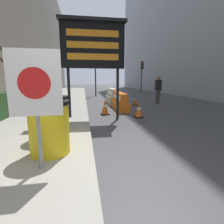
{
  "coord_description": "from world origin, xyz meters",
  "views": [
    {
      "loc": [
        -0.15,
        -2.52,
        1.46
      ],
      "look_at": [
        0.9,
        3.95,
        0.26
      ],
      "focal_mm": 28.0,
      "sensor_mm": 36.0,
      "label": 1
    }
  ],
  "objects_px": {
    "message_board": "(93,46)",
    "traffic_cone_mid": "(105,107)",
    "traffic_light_near_curb": "(95,65)",
    "warning_sign": "(35,90)",
    "traffic_cone_near": "(139,110)",
    "jersey_barrier_cream": "(113,97)",
    "barrel_drum_middle": "(53,117)",
    "traffic_light_far_side": "(142,70)",
    "pedestrian_worker": "(158,87)",
    "traffic_cone_far": "(135,100)",
    "barrel_drum_foreground": "(49,128)",
    "jersey_barrier_orange_near": "(120,102)"
  },
  "relations": [
    {
      "from": "message_board",
      "to": "traffic_cone_far",
      "type": "height_order",
      "value": "message_board"
    },
    {
      "from": "traffic_light_near_curb",
      "to": "jersey_barrier_cream",
      "type": "bearing_deg",
      "value": -83.09
    },
    {
      "from": "message_board",
      "to": "traffic_light_near_curb",
      "type": "relative_size",
      "value": 0.9
    },
    {
      "from": "traffic_cone_near",
      "to": "traffic_light_far_side",
      "type": "height_order",
      "value": "traffic_light_far_side"
    },
    {
      "from": "warning_sign",
      "to": "traffic_cone_mid",
      "type": "distance_m",
      "value": 5.1
    },
    {
      "from": "barrel_drum_foreground",
      "to": "warning_sign",
      "type": "xyz_separation_m",
      "value": [
        -0.04,
        -0.59,
        0.7
      ]
    },
    {
      "from": "barrel_drum_foreground",
      "to": "pedestrian_worker",
      "type": "distance_m",
      "value": 8.91
    },
    {
      "from": "barrel_drum_middle",
      "to": "traffic_light_near_curb",
      "type": "height_order",
      "value": "traffic_light_near_curb"
    },
    {
      "from": "barrel_drum_foreground",
      "to": "traffic_cone_far",
      "type": "xyz_separation_m",
      "value": [
        3.64,
        6.77,
        -0.33
      ]
    },
    {
      "from": "message_board",
      "to": "jersey_barrier_orange_near",
      "type": "height_order",
      "value": "message_board"
    },
    {
      "from": "message_board",
      "to": "traffic_cone_mid",
      "type": "xyz_separation_m",
      "value": [
        0.52,
        1.02,
        -2.3
      ]
    },
    {
      "from": "traffic_cone_mid",
      "to": "traffic_light_far_side",
      "type": "bearing_deg",
      "value": 64.84
    },
    {
      "from": "barrel_drum_middle",
      "to": "traffic_light_far_side",
      "type": "distance_m",
      "value": 17.23
    },
    {
      "from": "traffic_cone_mid",
      "to": "traffic_cone_far",
      "type": "distance_m",
      "value": 3.36
    },
    {
      "from": "jersey_barrier_cream",
      "to": "traffic_cone_near",
      "type": "bearing_deg",
      "value": -85.22
    },
    {
      "from": "jersey_barrier_cream",
      "to": "traffic_cone_far",
      "type": "height_order",
      "value": "jersey_barrier_cream"
    },
    {
      "from": "warning_sign",
      "to": "jersey_barrier_cream",
      "type": "distance_m",
      "value": 8.56
    },
    {
      "from": "barrel_drum_foreground",
      "to": "pedestrian_worker",
      "type": "xyz_separation_m",
      "value": [
        5.23,
        7.2,
        0.39
      ]
    },
    {
      "from": "traffic_cone_near",
      "to": "pedestrian_worker",
      "type": "distance_m",
      "value": 4.61
    },
    {
      "from": "traffic_cone_near",
      "to": "traffic_cone_mid",
      "type": "relative_size",
      "value": 0.92
    },
    {
      "from": "jersey_barrier_cream",
      "to": "barrel_drum_middle",
      "type": "bearing_deg",
      "value": -110.93
    },
    {
      "from": "barrel_drum_foreground",
      "to": "jersey_barrier_orange_near",
      "type": "bearing_deg",
      "value": 65.5
    },
    {
      "from": "warning_sign",
      "to": "traffic_light_far_side",
      "type": "distance_m",
      "value": 18.57
    },
    {
      "from": "traffic_cone_far",
      "to": "barrel_drum_middle",
      "type": "bearing_deg",
      "value": -122.83
    },
    {
      "from": "message_board",
      "to": "traffic_light_far_side",
      "type": "xyz_separation_m",
      "value": [
        6.28,
        13.28,
        -0.06
      ]
    },
    {
      "from": "traffic_cone_mid",
      "to": "traffic_light_far_side",
      "type": "height_order",
      "value": "traffic_light_far_side"
    },
    {
      "from": "traffic_light_far_side",
      "to": "pedestrian_worker",
      "type": "relative_size",
      "value": 2.06
    },
    {
      "from": "barrel_drum_foreground",
      "to": "traffic_light_far_side",
      "type": "xyz_separation_m",
      "value": [
        7.28,
        16.43,
        1.94
      ]
    },
    {
      "from": "traffic_light_near_curb",
      "to": "pedestrian_worker",
      "type": "height_order",
      "value": "traffic_light_near_curb"
    },
    {
      "from": "barrel_drum_middle",
      "to": "warning_sign",
      "type": "height_order",
      "value": "warning_sign"
    },
    {
      "from": "message_board",
      "to": "jersey_barrier_cream",
      "type": "distance_m",
      "value": 5.14
    },
    {
      "from": "barrel_drum_foreground",
      "to": "jersey_barrier_cream",
      "type": "xyz_separation_m",
      "value": [
        2.42,
        7.56,
        -0.21
      ]
    },
    {
      "from": "warning_sign",
      "to": "pedestrian_worker",
      "type": "height_order",
      "value": "warning_sign"
    },
    {
      "from": "barrel_drum_middle",
      "to": "jersey_barrier_cream",
      "type": "xyz_separation_m",
      "value": [
        2.52,
        6.58,
        -0.21
      ]
    },
    {
      "from": "barrel_drum_middle",
      "to": "pedestrian_worker",
      "type": "xyz_separation_m",
      "value": [
        5.32,
        6.22,
        0.39
      ]
    },
    {
      "from": "traffic_cone_near",
      "to": "traffic_light_near_curb",
      "type": "bearing_deg",
      "value": 95.99
    },
    {
      "from": "jersey_barrier_orange_near",
      "to": "jersey_barrier_cream",
      "type": "relative_size",
      "value": 0.93
    },
    {
      "from": "traffic_light_near_curb",
      "to": "warning_sign",
      "type": "bearing_deg",
      "value": -97.48
    },
    {
      "from": "barrel_drum_foreground",
      "to": "message_board",
      "type": "xyz_separation_m",
      "value": [
        0.99,
        3.15,
        2.0
      ]
    },
    {
      "from": "traffic_cone_far",
      "to": "traffic_light_near_curb",
      "type": "height_order",
      "value": "traffic_light_near_curb"
    },
    {
      "from": "traffic_light_far_side",
      "to": "message_board",
      "type": "bearing_deg",
      "value": -115.32
    },
    {
      "from": "barrel_drum_foreground",
      "to": "message_board",
      "type": "relative_size",
      "value": 0.27
    },
    {
      "from": "traffic_cone_mid",
      "to": "traffic_light_far_side",
      "type": "relative_size",
      "value": 0.19
    },
    {
      "from": "barrel_drum_middle",
      "to": "traffic_cone_near",
      "type": "relative_size",
      "value": 1.57
    },
    {
      "from": "barrel_drum_middle",
      "to": "traffic_cone_far",
      "type": "xyz_separation_m",
      "value": [
        3.73,
        5.79,
        -0.33
      ]
    },
    {
      "from": "barrel_drum_middle",
      "to": "traffic_light_far_side",
      "type": "height_order",
      "value": "traffic_light_far_side"
    },
    {
      "from": "traffic_cone_far",
      "to": "pedestrian_worker",
      "type": "xyz_separation_m",
      "value": [
        1.59,
        0.43,
        0.72
      ]
    },
    {
      "from": "pedestrian_worker",
      "to": "traffic_light_far_side",
      "type": "bearing_deg",
      "value": -9.13
    },
    {
      "from": "message_board",
      "to": "traffic_cone_mid",
      "type": "distance_m",
      "value": 2.57
    },
    {
      "from": "traffic_light_near_curb",
      "to": "traffic_cone_near",
      "type": "bearing_deg",
      "value": -84.01
    }
  ]
}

